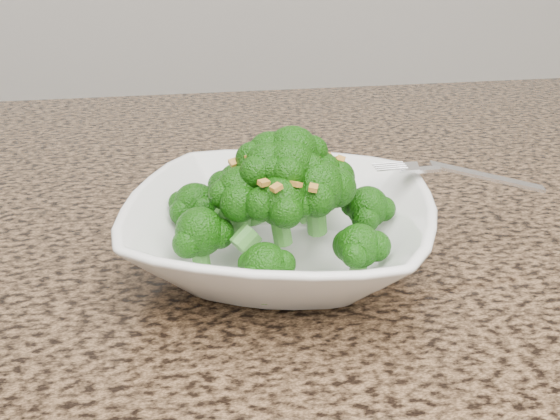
{
  "coord_description": "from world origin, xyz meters",
  "views": [
    {
      "loc": [
        -0.02,
        -0.26,
        1.18
      ],
      "look_at": [
        0.07,
        0.24,
        0.95
      ],
      "focal_mm": 45.0,
      "sensor_mm": 36.0,
      "label": 1
    }
  ],
  "objects": [
    {
      "name": "granite_counter",
      "position": [
        0.0,
        0.3,
        0.89
      ],
      "size": [
        1.64,
        1.04,
        0.03
      ],
      "primitive_type": "cube",
      "color": "brown",
      "rests_on": "cabinet"
    },
    {
      "name": "broccoli_pile",
      "position": [
        0.07,
        0.24,
        1.0
      ],
      "size": [
        0.22,
        0.22,
        0.07
      ],
      "primitive_type": null,
      "color": "#16580A",
      "rests_on": "bowl"
    },
    {
      "name": "garlic_topping",
      "position": [
        0.07,
        0.24,
        1.04
      ],
      "size": [
        0.13,
        0.13,
        0.01
      ],
      "primitive_type": null,
      "color": "gold",
      "rests_on": "broccoli_pile"
    },
    {
      "name": "bowl",
      "position": [
        0.07,
        0.24,
        0.93
      ],
      "size": [
        0.31,
        0.31,
        0.06
      ],
      "primitive_type": "imported",
      "rotation": [
        0.0,
        0.0,
        -0.3
      ],
      "color": "white",
      "rests_on": "granite_counter"
    },
    {
      "name": "fork",
      "position": [
        0.2,
        0.27,
        0.97
      ],
      "size": [
        0.17,
        0.06,
        0.01
      ],
      "primitive_type": null,
      "rotation": [
        0.0,
        0.0,
        -0.23
      ],
      "color": "silver",
      "rests_on": "bowl"
    }
  ]
}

